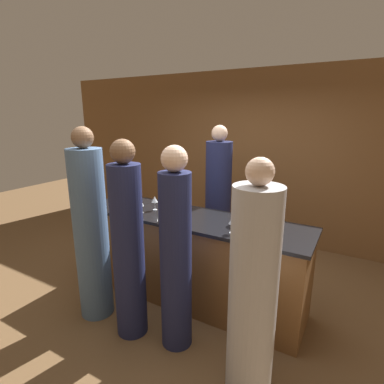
{
  "coord_description": "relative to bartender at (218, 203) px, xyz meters",
  "views": [
    {
      "loc": [
        1.57,
        -2.7,
        2.1
      ],
      "look_at": [
        -0.03,
        0.1,
        1.26
      ],
      "focal_mm": 28.0,
      "sensor_mm": 36.0,
      "label": 1
    }
  ],
  "objects": [
    {
      "name": "wine_glass_3",
      "position": [
        0.67,
        -1.12,
        0.21
      ],
      "size": [
        0.07,
        0.07,
        0.16
      ],
      "color": "silver",
      "rests_on": "bar_counter"
    },
    {
      "name": "wine_glass_2",
      "position": [
        -0.39,
        -0.91,
        0.21
      ],
      "size": [
        0.08,
        0.08,
        0.16
      ],
      "color": "silver",
      "rests_on": "bar_counter"
    },
    {
      "name": "wine_glass_0",
      "position": [
        -0.62,
        -1.08,
        0.21
      ],
      "size": [
        0.07,
        0.07,
        0.15
      ],
      "color": "silver",
      "rests_on": "bar_counter"
    },
    {
      "name": "ice_bucket",
      "position": [
        0.67,
        -0.82,
        0.17
      ],
      "size": [
        0.16,
        0.16,
        0.16
      ],
      "color": "#9E9993",
      "rests_on": "bar_counter"
    },
    {
      "name": "wine_glass_1",
      "position": [
        -0.46,
        -1.08,
        0.2
      ],
      "size": [
        0.07,
        0.07,
        0.16
      ],
      "color": "silver",
      "rests_on": "bar_counter"
    },
    {
      "name": "guest_1",
      "position": [
        -0.66,
        -1.65,
        0.02
      ],
      "size": [
        0.34,
        0.34,
        1.99
      ],
      "color": "#4C6B93",
      "rests_on": "ground_plane"
    },
    {
      "name": "bartender",
      "position": [
        0.0,
        0.0,
        0.0
      ],
      "size": [
        0.35,
        0.35,
        1.96
      ],
      "rotation": [
        0.0,
        0.0,
        3.14
      ],
      "color": "#1E234C",
      "rests_on": "ground_plane"
    },
    {
      "name": "ground_plane",
      "position": [
        0.08,
        -0.91,
        -0.92
      ],
      "size": [
        14.0,
        14.0,
        0.0
      ],
      "primitive_type": "plane",
      "color": "brown"
    },
    {
      "name": "guest_3",
      "position": [
        -0.13,
        -1.68,
        -0.02
      ],
      "size": [
        0.3,
        0.3,
        1.9
      ],
      "color": "#1E234C",
      "rests_on": "ground_plane"
    },
    {
      "name": "back_wall",
      "position": [
        0.08,
        1.23,
        0.48
      ],
      "size": [
        8.0,
        0.06,
        2.8
      ],
      "color": "brown",
      "rests_on": "ground_plane"
    },
    {
      "name": "bar_counter",
      "position": [
        0.08,
        -0.91,
        -0.41
      ],
      "size": [
        2.63,
        0.72,
        1.01
      ],
      "color": "brown",
      "rests_on": "ground_plane"
    },
    {
      "name": "wine_bottle_0",
      "position": [
        -0.05,
        -1.0,
        0.19
      ],
      "size": [
        0.08,
        0.08,
        0.28
      ],
      "color": "black",
      "rests_on": "bar_counter"
    },
    {
      "name": "guest_0",
      "position": [
        0.34,
        -1.59,
        -0.02
      ],
      "size": [
        0.28,
        0.28,
        1.86
      ],
      "color": "#1E234C",
      "rests_on": "ground_plane"
    },
    {
      "name": "guest_2",
      "position": [
        1.09,
        -1.73,
        -0.07
      ],
      "size": [
        0.35,
        0.35,
        1.83
      ],
      "color": "#B2B2B7",
      "rests_on": "ground_plane"
    }
  ]
}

